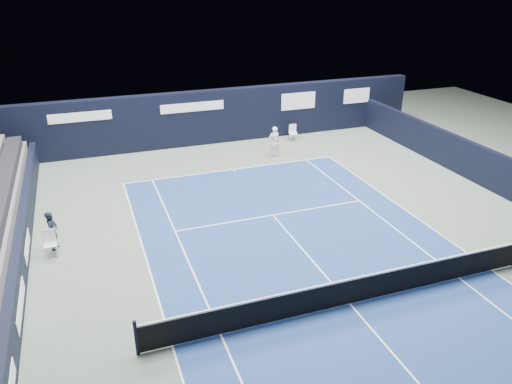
{
  "coord_description": "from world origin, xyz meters",
  "views": [
    {
      "loc": [
        -6.96,
        -10.8,
        9.39
      ],
      "look_at": [
        -0.84,
        6.14,
        1.3
      ],
      "focal_mm": 35.0,
      "sensor_mm": 36.0,
      "label": 1
    }
  ],
  "objects_px": {
    "tennis_net": "(351,290)",
    "tennis_player": "(274,141)",
    "line_judge_chair": "(50,241)",
    "folding_chair_back_b": "(293,131)",
    "folding_chair_back_a": "(293,130)"
  },
  "relations": [
    {
      "from": "folding_chair_back_b",
      "to": "folding_chair_back_a",
      "type": "bearing_deg",
      "value": -108.76
    },
    {
      "from": "folding_chair_back_b",
      "to": "tennis_net",
      "type": "xyz_separation_m",
      "value": [
        -4.94,
        -15.56,
        0.02
      ]
    },
    {
      "from": "folding_chair_back_a",
      "to": "line_judge_chair",
      "type": "relative_size",
      "value": 0.94
    },
    {
      "from": "folding_chair_back_a",
      "to": "line_judge_chair",
      "type": "height_order",
      "value": "line_judge_chair"
    },
    {
      "from": "folding_chair_back_a",
      "to": "tennis_net",
      "type": "bearing_deg",
      "value": -103.97
    },
    {
      "from": "tennis_player",
      "to": "line_judge_chair",
      "type": "bearing_deg",
      "value": -148.52
    },
    {
      "from": "folding_chair_back_a",
      "to": "line_judge_chair",
      "type": "xyz_separation_m",
      "value": [
        -13.37,
        -9.11,
        -0.06
      ]
    },
    {
      "from": "folding_chair_back_b",
      "to": "tennis_player",
      "type": "relative_size",
      "value": 0.52
    },
    {
      "from": "tennis_net",
      "to": "line_judge_chair",
      "type": "bearing_deg",
      "value": 144.43
    },
    {
      "from": "line_judge_chair",
      "to": "tennis_net",
      "type": "bearing_deg",
      "value": -38.03
    },
    {
      "from": "line_judge_chair",
      "to": "folding_chair_back_b",
      "type": "bearing_deg",
      "value": 32.29
    },
    {
      "from": "tennis_net",
      "to": "tennis_player",
      "type": "distance_m",
      "value": 13.37
    },
    {
      "from": "line_judge_chair",
      "to": "tennis_net",
      "type": "xyz_separation_m",
      "value": [
        8.61,
        -6.16,
        -0.06
      ]
    },
    {
      "from": "folding_chair_back_b",
      "to": "line_judge_chair",
      "type": "bearing_deg",
      "value": -132.54
    },
    {
      "from": "folding_chair_back_b",
      "to": "tennis_net",
      "type": "distance_m",
      "value": 16.32
    }
  ]
}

